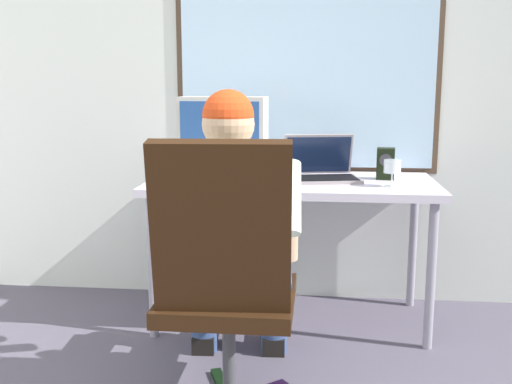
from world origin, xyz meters
TOP-DOWN VIEW (x-y plane):
  - wall_rear at (0.01, 2.32)m, footprint 5.82×0.08m
  - desk at (0.18, 1.93)m, footprint 1.42×0.67m
  - office_chair at (-0.00, 0.95)m, footprint 0.51×0.56m
  - person_seated at (-0.02, 1.22)m, footprint 0.55×0.80m
  - crt_monitor at (-0.16, 1.95)m, footprint 0.44×0.23m
  - laptop at (0.33, 1.98)m, footprint 0.40×0.35m
  - wine_glass at (0.66, 1.79)m, footprint 0.08×0.08m
  - desk_speaker at (0.65, 2.01)m, footprint 0.10×0.09m

SIDE VIEW (x-z plane):
  - office_chair at x=0.00m, z-range 0.05..1.10m
  - person_seated at x=-0.02m, z-range 0.02..1.22m
  - desk at x=0.18m, z-range 0.30..1.04m
  - laptop at x=0.33m, z-range 0.68..0.91m
  - desk_speaker at x=0.65m, z-range 0.74..0.89m
  - wine_glass at x=0.66m, z-range 0.76..0.89m
  - crt_monitor at x=-0.16m, z-range 0.76..1.17m
  - wall_rear at x=0.01m, z-range -0.01..2.82m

